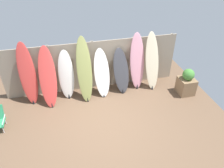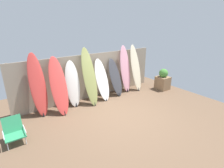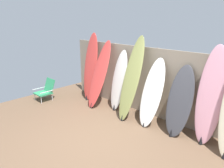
% 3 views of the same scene
% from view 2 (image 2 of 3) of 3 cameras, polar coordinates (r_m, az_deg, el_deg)
% --- Properties ---
extents(ground, '(7.68, 7.68, 0.00)m').
position_cam_2_polar(ground, '(5.95, 3.36, -10.33)').
color(ground, brown).
extents(fence_back, '(6.08, 0.11, 1.80)m').
position_cam_2_polar(fence_back, '(7.14, -6.66, 2.62)').
color(fence_back, gray).
rests_on(fence_back, ground).
extents(surfboard_red_0, '(0.55, 0.52, 2.09)m').
position_cam_2_polar(surfboard_red_0, '(6.09, -23.06, -0.54)').
color(surfboard_red_0, '#D13D38').
rests_on(surfboard_red_0, ground).
extents(surfboard_red_1, '(0.58, 0.82, 1.91)m').
position_cam_2_polar(surfboard_red_1, '(6.09, -17.00, -0.73)').
color(surfboard_red_1, '#D13D38').
rests_on(surfboard_red_1, ground).
extents(surfboard_white_2, '(0.56, 0.49, 1.68)m').
position_cam_2_polar(surfboard_white_2, '(6.49, -12.69, -0.15)').
color(surfboard_white_2, white).
rests_on(surfboard_white_2, ground).
extents(surfboard_olive_3, '(0.51, 0.79, 2.11)m').
position_cam_2_polar(surfboard_olive_3, '(6.51, -7.35, 2.21)').
color(surfboard_olive_3, olive).
rests_on(surfboard_olive_3, ground).
extents(surfboard_white_4, '(0.54, 0.67, 1.61)m').
position_cam_2_polar(surfboard_white_4, '(6.92, -3.26, 1.28)').
color(surfboard_white_4, white).
rests_on(surfboard_white_4, ground).
extents(surfboard_charcoal_5, '(0.63, 0.71, 1.54)m').
position_cam_2_polar(surfboard_charcoal_5, '(7.35, 1.12, 2.12)').
color(surfboard_charcoal_5, '#38383D').
rests_on(surfboard_charcoal_5, ground).
extents(surfboard_pink_6, '(0.55, 0.49, 2.04)m').
position_cam_2_polar(surfboard_pink_6, '(7.70, 4.37, 4.79)').
color(surfboard_pink_6, pink).
rests_on(surfboard_pink_6, ground).
extents(surfboard_cream_7, '(0.55, 0.65, 2.04)m').
position_cam_2_polar(surfboard_cream_7, '(7.95, 7.75, 5.13)').
color(surfboard_cream_7, beige).
rests_on(surfboard_cream_7, ground).
extents(beach_chair, '(0.50, 0.55, 0.65)m').
position_cam_2_polar(beach_chair, '(5.31, -29.43, -13.06)').
color(beach_chair, silver).
rests_on(beach_chair, ground).
extents(planter_box, '(0.53, 0.55, 0.97)m').
position_cam_2_polar(planter_box, '(8.40, 16.26, 1.16)').
color(planter_box, '#846647').
rests_on(planter_box, ground).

